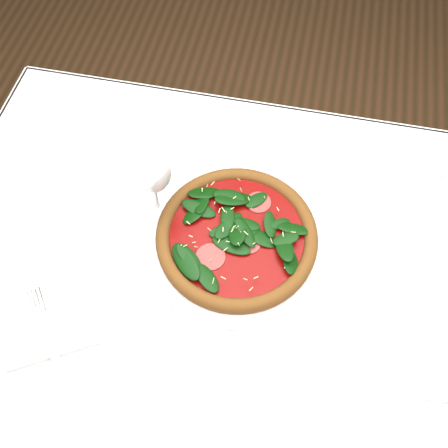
% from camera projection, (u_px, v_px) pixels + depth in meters
% --- Properties ---
extents(ground, '(6.00, 6.00, 0.00)m').
position_uv_depth(ground, '(235.00, 362.00, 1.59)').
color(ground, brown).
rests_on(ground, ground).
extents(dining_table, '(1.21, 0.81, 0.75)m').
position_uv_depth(dining_table, '(241.00, 283.00, 1.02)').
color(dining_table, white).
rests_on(dining_table, ground).
extents(plate, '(0.35, 0.35, 0.02)m').
position_uv_depth(plate, '(237.00, 240.00, 0.95)').
color(plate, white).
rests_on(plate, dining_table).
extents(pizza, '(0.31, 0.31, 0.04)m').
position_uv_depth(pizza, '(237.00, 235.00, 0.93)').
color(pizza, brown).
rests_on(pizza, plate).
extents(wine_glass, '(0.08, 0.08, 0.19)m').
position_uv_depth(wine_glass, '(150.00, 171.00, 0.88)').
color(wine_glass, white).
rests_on(wine_glass, dining_table).
extents(napkin, '(0.17, 0.14, 0.01)m').
position_uv_depth(napkin, '(50.00, 338.00, 0.86)').
color(napkin, white).
rests_on(napkin, dining_table).
extents(fork, '(0.11, 0.14, 0.00)m').
position_uv_depth(fork, '(44.00, 322.00, 0.86)').
color(fork, silver).
rests_on(fork, napkin).
extents(saucer_near, '(0.13, 0.13, 0.01)m').
position_uv_depth(saucer_near, '(435.00, 362.00, 0.84)').
color(saucer_near, white).
rests_on(saucer_near, dining_table).
extents(saucer_far, '(0.14, 0.14, 0.01)m').
position_uv_depth(saucer_far, '(417.00, 155.00, 1.05)').
color(saucer_far, white).
rests_on(saucer_far, dining_table).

